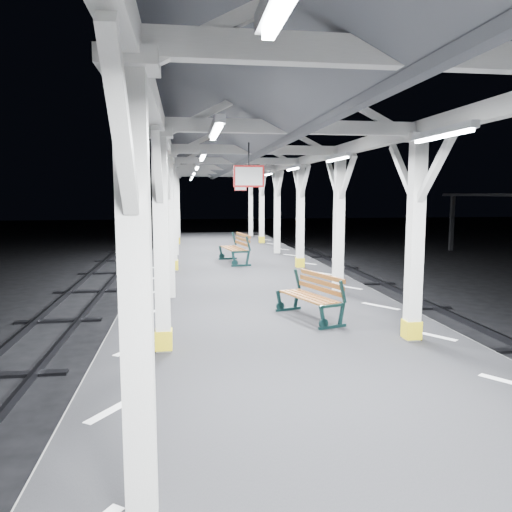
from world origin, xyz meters
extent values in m
plane|color=black|center=(0.00, 0.00, 0.00)|extent=(120.00, 120.00, 0.00)
cube|color=black|center=(0.00, 0.00, 0.50)|extent=(6.00, 50.00, 1.00)
cube|color=silver|center=(-2.45, 0.00, 1.00)|extent=(1.00, 48.00, 0.01)
cube|color=silver|center=(-2.00, -2.00, 2.60)|extent=(0.22, 0.22, 3.20)
cube|color=silver|center=(-2.00, -2.00, 4.26)|extent=(0.40, 0.40, 0.12)
cube|color=silver|center=(-2.00, -1.45, 3.75)|extent=(0.10, 0.99, 0.99)
cube|color=silver|center=(-2.00, -2.55, 3.75)|extent=(0.10, 0.99, 0.99)
cube|color=silver|center=(-2.00, 2.00, 2.60)|extent=(0.22, 0.22, 3.20)
cube|color=silver|center=(-2.00, 2.00, 4.26)|extent=(0.40, 0.40, 0.12)
cube|color=gold|center=(-2.00, 2.00, 1.18)|extent=(0.26, 0.26, 0.30)
cube|color=silver|center=(-2.00, 2.55, 3.75)|extent=(0.10, 0.99, 0.99)
cube|color=silver|center=(-2.00, 1.45, 3.75)|extent=(0.10, 0.99, 0.99)
cube|color=silver|center=(-2.00, 6.00, 2.60)|extent=(0.22, 0.22, 3.20)
cube|color=silver|center=(-2.00, 6.00, 4.26)|extent=(0.40, 0.40, 0.12)
cube|color=silver|center=(-2.00, 6.55, 3.75)|extent=(0.10, 0.99, 0.99)
cube|color=silver|center=(-2.00, 5.45, 3.75)|extent=(0.10, 0.99, 0.99)
cube|color=silver|center=(-2.00, 10.00, 2.60)|extent=(0.22, 0.22, 3.20)
cube|color=silver|center=(-2.00, 10.00, 4.26)|extent=(0.40, 0.40, 0.12)
cube|color=gold|center=(-2.00, 10.00, 1.18)|extent=(0.26, 0.26, 0.30)
cube|color=silver|center=(-2.00, 10.55, 3.75)|extent=(0.10, 0.99, 0.99)
cube|color=silver|center=(-2.00, 9.45, 3.75)|extent=(0.10, 0.99, 0.99)
cube|color=silver|center=(-2.00, 14.00, 2.60)|extent=(0.22, 0.22, 3.20)
cube|color=silver|center=(-2.00, 14.00, 4.26)|extent=(0.40, 0.40, 0.12)
cube|color=silver|center=(-2.00, 14.55, 3.75)|extent=(0.10, 0.99, 0.99)
cube|color=silver|center=(-2.00, 13.45, 3.75)|extent=(0.10, 0.99, 0.99)
cube|color=silver|center=(-2.00, 18.00, 2.60)|extent=(0.22, 0.22, 3.20)
cube|color=silver|center=(-2.00, 18.00, 4.26)|extent=(0.40, 0.40, 0.12)
cube|color=gold|center=(-2.00, 18.00, 1.18)|extent=(0.26, 0.26, 0.30)
cube|color=silver|center=(-2.00, 18.55, 3.75)|extent=(0.10, 0.99, 0.99)
cube|color=silver|center=(-2.00, 17.45, 3.75)|extent=(0.10, 0.99, 0.99)
cube|color=silver|center=(-2.00, 22.00, 2.60)|extent=(0.22, 0.22, 3.20)
cube|color=silver|center=(-2.00, 22.00, 4.26)|extent=(0.40, 0.40, 0.12)
cube|color=silver|center=(-2.00, 22.55, 3.75)|extent=(0.10, 0.99, 0.99)
cube|color=silver|center=(-2.00, 21.45, 3.75)|extent=(0.10, 0.99, 0.99)
cube|color=silver|center=(2.00, 2.00, 2.60)|extent=(0.22, 0.22, 3.20)
cube|color=silver|center=(2.00, 2.00, 4.26)|extent=(0.40, 0.40, 0.12)
cube|color=gold|center=(2.00, 2.00, 1.18)|extent=(0.26, 0.26, 0.30)
cube|color=silver|center=(2.00, 2.55, 3.75)|extent=(0.10, 0.99, 0.99)
cube|color=silver|center=(2.00, 1.45, 3.75)|extent=(0.10, 0.99, 0.99)
cube|color=silver|center=(2.00, 6.00, 2.60)|extent=(0.22, 0.22, 3.20)
cube|color=silver|center=(2.00, 6.00, 4.26)|extent=(0.40, 0.40, 0.12)
cube|color=silver|center=(2.00, 6.55, 3.75)|extent=(0.10, 0.99, 0.99)
cube|color=silver|center=(2.00, 5.45, 3.75)|extent=(0.10, 0.99, 0.99)
cube|color=silver|center=(2.00, 10.00, 2.60)|extent=(0.22, 0.22, 3.20)
cube|color=silver|center=(2.00, 10.00, 4.26)|extent=(0.40, 0.40, 0.12)
cube|color=gold|center=(2.00, 10.00, 1.18)|extent=(0.26, 0.26, 0.30)
cube|color=silver|center=(2.00, 10.55, 3.75)|extent=(0.10, 0.99, 0.99)
cube|color=silver|center=(2.00, 9.45, 3.75)|extent=(0.10, 0.99, 0.99)
cube|color=silver|center=(2.00, 14.00, 2.60)|extent=(0.22, 0.22, 3.20)
cube|color=silver|center=(2.00, 14.00, 4.26)|extent=(0.40, 0.40, 0.12)
cube|color=silver|center=(2.00, 14.55, 3.75)|extent=(0.10, 0.99, 0.99)
cube|color=silver|center=(2.00, 13.45, 3.75)|extent=(0.10, 0.99, 0.99)
cube|color=silver|center=(2.00, 18.00, 2.60)|extent=(0.22, 0.22, 3.20)
cube|color=silver|center=(2.00, 18.00, 4.26)|extent=(0.40, 0.40, 0.12)
cube|color=gold|center=(2.00, 18.00, 1.18)|extent=(0.26, 0.26, 0.30)
cube|color=silver|center=(2.00, 18.55, 3.75)|extent=(0.10, 0.99, 0.99)
cube|color=silver|center=(2.00, 17.45, 3.75)|extent=(0.10, 0.99, 0.99)
cube|color=silver|center=(2.00, 22.00, 2.60)|extent=(0.22, 0.22, 3.20)
cube|color=silver|center=(2.00, 22.00, 4.26)|extent=(0.40, 0.40, 0.12)
cube|color=silver|center=(2.00, 22.55, 3.75)|extent=(0.10, 0.99, 0.99)
cube|color=silver|center=(2.00, 21.45, 3.75)|extent=(0.10, 0.99, 0.99)
cube|color=silver|center=(-2.00, 0.00, 4.38)|extent=(0.18, 48.00, 0.24)
cube|color=silver|center=(2.00, 0.00, 4.38)|extent=(0.18, 48.00, 0.24)
cube|color=silver|center=(0.00, -2.00, 4.38)|extent=(4.20, 0.14, 0.20)
cube|color=silver|center=(0.00, 2.00, 4.38)|extent=(4.20, 0.14, 0.20)
cube|color=silver|center=(0.00, 6.00, 4.38)|extent=(4.20, 0.14, 0.20)
cube|color=silver|center=(0.00, 10.00, 4.38)|extent=(4.20, 0.14, 0.20)
cube|color=silver|center=(0.00, 14.00, 4.38)|extent=(4.20, 0.14, 0.20)
cube|color=silver|center=(0.00, 18.00, 4.38)|extent=(4.20, 0.14, 0.20)
cube|color=silver|center=(0.00, 22.00, 4.38)|extent=(4.20, 0.14, 0.20)
cube|color=silver|center=(0.00, 0.00, 5.30)|extent=(0.16, 48.00, 0.20)
cube|color=#53555B|center=(-1.30, 0.00, 4.92)|extent=(2.80, 49.00, 1.45)
cube|color=#53555B|center=(1.30, 0.00, 4.92)|extent=(2.80, 49.00, 1.45)
cube|color=silver|center=(-1.30, 0.00, 4.10)|extent=(0.10, 1.35, 0.08)
cube|color=white|center=(-1.30, 0.00, 4.05)|extent=(0.05, 1.25, 0.05)
cube|color=silver|center=(-1.30, 4.00, 4.10)|extent=(0.10, 1.35, 0.08)
cube|color=white|center=(-1.30, 4.00, 4.05)|extent=(0.05, 1.25, 0.05)
cube|color=silver|center=(-1.30, 8.00, 4.10)|extent=(0.10, 1.35, 0.08)
cube|color=white|center=(-1.30, 8.00, 4.05)|extent=(0.05, 1.25, 0.05)
cube|color=silver|center=(-1.30, 12.00, 4.10)|extent=(0.10, 1.35, 0.08)
cube|color=white|center=(-1.30, 12.00, 4.05)|extent=(0.05, 1.25, 0.05)
cube|color=silver|center=(-1.30, 16.00, 4.10)|extent=(0.10, 1.35, 0.08)
cube|color=white|center=(-1.30, 16.00, 4.05)|extent=(0.05, 1.25, 0.05)
cube|color=silver|center=(-1.30, 20.00, 4.10)|extent=(0.10, 1.35, 0.08)
cube|color=white|center=(-1.30, 20.00, 4.05)|extent=(0.05, 1.25, 0.05)
cube|color=silver|center=(1.30, 0.00, 4.10)|extent=(0.10, 1.35, 0.08)
cube|color=white|center=(1.30, 0.00, 4.05)|extent=(0.05, 1.25, 0.05)
cube|color=silver|center=(1.30, 4.00, 4.10)|extent=(0.10, 1.35, 0.08)
cube|color=white|center=(1.30, 4.00, 4.05)|extent=(0.05, 1.25, 0.05)
cube|color=silver|center=(1.30, 8.00, 4.10)|extent=(0.10, 1.35, 0.08)
cube|color=white|center=(1.30, 8.00, 4.05)|extent=(0.05, 1.25, 0.05)
cube|color=silver|center=(1.30, 12.00, 4.10)|extent=(0.10, 1.35, 0.08)
cube|color=white|center=(1.30, 12.00, 4.05)|extent=(0.05, 1.25, 0.05)
cube|color=silver|center=(1.30, 16.00, 4.10)|extent=(0.10, 1.35, 0.08)
cube|color=white|center=(1.30, 16.00, 4.05)|extent=(0.05, 1.25, 0.05)
cube|color=silver|center=(1.30, 20.00, 4.10)|extent=(0.10, 1.35, 0.08)
cube|color=white|center=(1.30, 20.00, 4.05)|extent=(0.05, 1.25, 0.05)
cylinder|color=black|center=(-0.61, 2.57, 4.02)|extent=(0.02, 0.02, 0.36)
cube|color=red|center=(-0.61, 2.57, 3.67)|extent=(0.50, 0.03, 0.35)
cube|color=white|center=(-0.61, 2.57, 3.67)|extent=(0.44, 0.04, 0.29)
cylinder|color=black|center=(0.64, 14.87, 4.02)|extent=(0.02, 0.02, 0.36)
cube|color=red|center=(0.64, 14.87, 3.67)|extent=(0.50, 0.03, 0.35)
cube|color=white|center=(0.64, 14.87, 3.67)|extent=(0.44, 0.05, 0.29)
cube|color=black|center=(14.00, 22.00, 1.65)|extent=(0.20, 0.20, 3.30)
sphere|color=silver|center=(14.00, 22.00, 3.22)|extent=(0.20, 0.20, 0.20)
cube|color=black|center=(0.92, 2.86, 1.03)|extent=(0.56, 0.24, 0.06)
cube|color=black|center=(0.72, 2.79, 1.22)|extent=(0.16, 0.09, 0.44)
cube|color=black|center=(1.10, 2.92, 1.22)|extent=(0.14, 0.09, 0.44)
cube|color=black|center=(1.12, 2.93, 1.64)|extent=(0.16, 0.10, 0.42)
cube|color=black|center=(0.43, 4.31, 1.03)|extent=(0.56, 0.24, 0.06)
cube|color=black|center=(0.23, 4.24, 1.22)|extent=(0.16, 0.09, 0.44)
cube|color=black|center=(0.61, 4.37, 1.22)|extent=(0.14, 0.09, 0.44)
cube|color=black|center=(0.63, 4.38, 1.64)|extent=(0.16, 0.10, 0.42)
cube|color=brown|center=(0.49, 3.52, 1.43)|extent=(0.55, 1.41, 0.03)
cube|color=brown|center=(0.61, 3.57, 1.43)|extent=(0.55, 1.41, 0.03)
cube|color=brown|center=(0.73, 3.61, 1.43)|extent=(0.55, 1.41, 0.03)
cube|color=brown|center=(0.85, 3.65, 1.43)|extent=(0.55, 1.41, 0.03)
cube|color=brown|center=(0.91, 3.67, 1.57)|extent=(0.52, 1.39, 0.09)
cube|color=brown|center=(0.93, 3.67, 1.69)|extent=(0.52, 1.39, 0.09)
cube|color=brown|center=(0.95, 3.68, 1.81)|extent=(0.52, 1.39, 0.09)
cube|color=black|center=(0.17, 10.61, 1.03)|extent=(0.67, 0.17, 0.07)
cube|color=black|center=(-0.07, 10.57, 1.26)|extent=(0.18, 0.08, 0.51)
cube|color=black|center=(0.39, 10.65, 1.26)|extent=(0.16, 0.08, 0.52)
cube|color=black|center=(0.41, 10.65, 1.75)|extent=(0.19, 0.08, 0.49)
cube|color=black|center=(-0.12, 12.37, 1.03)|extent=(0.67, 0.17, 0.07)
cube|color=black|center=(-0.36, 12.33, 1.26)|extent=(0.18, 0.08, 0.51)
cube|color=black|center=(0.10, 12.40, 1.26)|extent=(0.16, 0.08, 0.52)
cube|color=black|center=(0.12, 12.41, 1.75)|extent=(0.19, 0.08, 0.49)
cube|color=brown|center=(-0.20, 11.45, 1.50)|extent=(0.37, 1.69, 0.04)
cube|color=brown|center=(-0.05, 11.48, 1.50)|extent=(0.37, 1.69, 0.04)
cube|color=brown|center=(0.09, 11.50, 1.50)|extent=(0.37, 1.69, 0.04)
cube|color=brown|center=(0.23, 11.52, 1.50)|extent=(0.37, 1.69, 0.04)
cube|color=brown|center=(0.31, 11.54, 1.66)|extent=(0.33, 1.68, 0.11)
cube|color=brown|center=(0.33, 11.54, 1.80)|extent=(0.33, 1.68, 0.11)
cube|color=brown|center=(0.35, 11.54, 1.95)|extent=(0.33, 1.68, 0.11)
camera|label=1|loc=(-1.66, -5.51, 3.40)|focal=35.00mm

